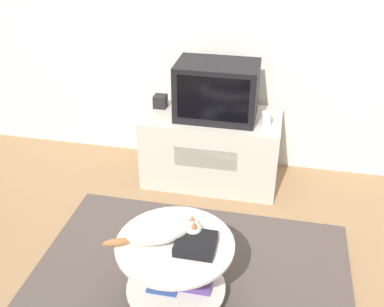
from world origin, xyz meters
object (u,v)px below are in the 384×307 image
at_px(speaker, 160,101).
at_px(cat, 160,232).
at_px(dvd_box, 196,244).
at_px(tv, 217,91).

distance_m(speaker, cat, 1.42).
bearing_deg(dvd_box, cat, 175.44).
distance_m(tv, dvd_box, 1.34).
bearing_deg(cat, dvd_box, -27.88).
bearing_deg(tv, speaker, 170.02).
distance_m(dvd_box, cat, 0.19).
xyz_separation_m(tv, cat, (-0.08, -1.28, -0.27)).
xyz_separation_m(dvd_box, cat, (-0.19, 0.02, 0.03)).
xyz_separation_m(speaker, cat, (0.37, -1.36, -0.11)).
relative_size(speaker, dvd_box, 0.47).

